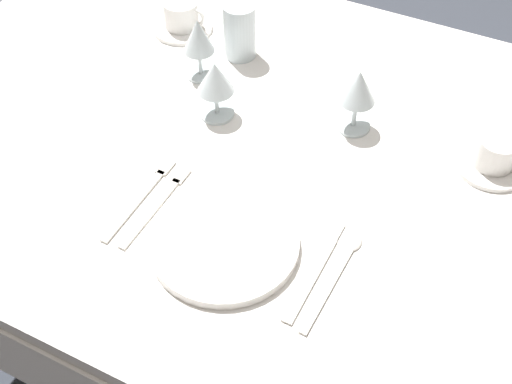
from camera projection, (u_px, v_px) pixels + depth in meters
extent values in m
plane|color=#383D47|center=(291.00, 347.00, 1.83)|extent=(6.00, 6.00, 0.00)
cube|color=white|center=(306.00, 162.00, 1.30)|extent=(1.80, 1.10, 0.04)
cube|color=white|center=(390.00, 57.00, 1.71)|extent=(1.80, 0.01, 0.18)
cylinder|color=brown|center=(123.00, 74.00, 2.09)|extent=(0.07, 0.07, 0.70)
cylinder|color=white|center=(224.00, 243.00, 1.13)|extent=(0.26, 0.26, 0.02)
cube|color=beige|center=(151.00, 213.00, 1.19)|extent=(0.02, 0.18, 0.00)
cube|color=beige|center=(181.00, 176.00, 1.25)|extent=(0.02, 0.04, 0.00)
cube|color=beige|center=(134.00, 205.00, 1.20)|extent=(0.01, 0.19, 0.00)
cube|color=beige|center=(166.00, 168.00, 1.26)|extent=(0.02, 0.04, 0.00)
cube|color=beige|center=(310.00, 279.00, 1.09)|extent=(0.02, 0.19, 0.00)
cube|color=beige|center=(335.00, 235.00, 1.15)|extent=(0.02, 0.06, 0.00)
cube|color=beige|center=(328.00, 289.00, 1.08)|extent=(0.02, 0.19, 0.00)
ellipsoid|color=beige|center=(353.00, 243.00, 1.14)|extent=(0.03, 0.04, 0.01)
cylinder|color=white|center=(491.00, 165.00, 1.26)|extent=(0.14, 0.14, 0.01)
cylinder|color=white|center=(496.00, 151.00, 1.24)|extent=(0.08, 0.08, 0.06)
cylinder|color=white|center=(183.00, 27.00, 1.57)|extent=(0.14, 0.14, 0.01)
cylinder|color=white|center=(181.00, 14.00, 1.54)|extent=(0.08, 0.08, 0.06)
torus|color=white|center=(196.00, 17.00, 1.53)|extent=(0.04, 0.01, 0.04)
cylinder|color=silver|center=(201.00, 74.00, 1.45)|extent=(0.06, 0.06, 0.01)
cylinder|color=silver|center=(200.00, 62.00, 1.43)|extent=(0.01, 0.01, 0.06)
cone|color=silver|center=(198.00, 36.00, 1.38)|extent=(0.07, 0.07, 0.07)
cylinder|color=silver|center=(353.00, 126.00, 1.34)|extent=(0.07, 0.07, 0.01)
cylinder|color=silver|center=(355.00, 113.00, 1.32)|extent=(0.01, 0.01, 0.06)
cone|color=silver|center=(359.00, 86.00, 1.27)|extent=(0.07, 0.07, 0.07)
cylinder|color=silver|center=(217.00, 113.00, 1.37)|extent=(0.07, 0.07, 0.01)
cylinder|color=silver|center=(216.00, 101.00, 1.34)|extent=(0.01, 0.01, 0.06)
cone|color=silver|center=(215.00, 77.00, 1.30)|extent=(0.07, 0.07, 0.07)
cylinder|color=silver|center=(240.00, 31.00, 1.46)|extent=(0.07, 0.07, 0.13)
cylinder|color=#C68C1E|center=(240.00, 45.00, 1.49)|extent=(0.06, 0.06, 0.05)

